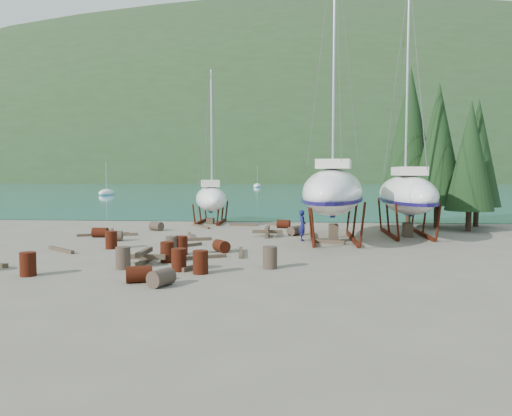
# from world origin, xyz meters

# --- Properties ---
(ground) EXTENTS (600.00, 600.00, 0.00)m
(ground) POSITION_xyz_m (0.00, 0.00, 0.00)
(ground) COLOR #655E50
(ground) RESTS_ON ground
(bay_water) EXTENTS (700.00, 700.00, 0.00)m
(bay_water) POSITION_xyz_m (0.00, 315.00, 0.01)
(bay_water) COLOR #1B6E89
(bay_water) RESTS_ON ground
(far_hill) EXTENTS (800.00, 360.00, 110.00)m
(far_hill) POSITION_xyz_m (0.00, 320.00, 0.00)
(far_hill) COLOR #22361B
(far_hill) RESTS_ON ground
(far_house_left) EXTENTS (6.60, 5.60, 5.60)m
(far_house_left) POSITION_xyz_m (-60.00, 190.00, 2.92)
(far_house_left) COLOR beige
(far_house_left) RESTS_ON ground
(far_house_center) EXTENTS (6.60, 5.60, 5.60)m
(far_house_center) POSITION_xyz_m (-20.00, 190.00, 2.92)
(far_house_center) COLOR beige
(far_house_center) RESTS_ON ground
(far_house_right) EXTENTS (6.60, 5.60, 5.60)m
(far_house_right) POSITION_xyz_m (30.00, 190.00, 2.92)
(far_house_right) COLOR beige
(far_house_right) RESTS_ON ground
(cypress_near_right) EXTENTS (3.60, 3.60, 10.00)m
(cypress_near_right) POSITION_xyz_m (12.50, 12.00, 5.79)
(cypress_near_right) COLOR black
(cypress_near_right) RESTS_ON ground
(cypress_mid_right) EXTENTS (3.06, 3.06, 8.50)m
(cypress_mid_right) POSITION_xyz_m (14.00, 10.00, 4.92)
(cypress_mid_right) COLOR black
(cypress_mid_right) RESTS_ON ground
(cypress_back_left) EXTENTS (4.14, 4.14, 11.50)m
(cypress_back_left) POSITION_xyz_m (11.00, 14.00, 6.66)
(cypress_back_left) COLOR black
(cypress_back_left) RESTS_ON ground
(cypress_far_right) EXTENTS (3.24, 3.24, 9.00)m
(cypress_far_right) POSITION_xyz_m (15.50, 13.00, 5.21)
(cypress_far_right) COLOR black
(cypress_far_right) RESTS_ON ground
(moored_boat_left) EXTENTS (2.00, 5.00, 6.05)m
(moored_boat_left) POSITION_xyz_m (-30.00, 60.00, 0.39)
(moored_boat_left) COLOR white
(moored_boat_left) RESTS_ON ground
(moored_boat_mid) EXTENTS (2.00, 5.00, 6.05)m
(moored_boat_mid) POSITION_xyz_m (10.00, 80.00, 0.39)
(moored_boat_mid) COLOR white
(moored_boat_mid) RESTS_ON ground
(moored_boat_far) EXTENTS (2.00, 5.00, 6.05)m
(moored_boat_far) POSITION_xyz_m (-8.00, 110.00, 0.39)
(moored_boat_far) COLOR white
(moored_boat_far) RESTS_ON ground
(large_sailboat_near) EXTENTS (4.65, 11.31, 17.30)m
(large_sailboat_near) POSITION_xyz_m (4.87, 4.84, 2.79)
(large_sailboat_near) COLOR white
(large_sailboat_near) RESTS_ON ground
(large_sailboat_far) EXTENTS (2.91, 9.82, 15.52)m
(large_sailboat_far) POSITION_xyz_m (9.43, 7.24, 2.54)
(large_sailboat_far) COLOR white
(large_sailboat_far) RESTS_ON ground
(small_sailboat_shore) EXTENTS (3.97, 7.53, 11.51)m
(small_sailboat_shore) POSITION_xyz_m (-3.64, 13.77, 1.90)
(small_sailboat_shore) COLOR white
(small_sailboat_shore) RESTS_ON ground
(worker) EXTENTS (0.47, 0.67, 1.73)m
(worker) POSITION_xyz_m (3.16, 4.46, 0.87)
(worker) COLOR #11144E
(worker) RESTS_ON ground
(drum_1) EXTENTS (0.90, 1.04, 0.58)m
(drum_1) POSITION_xyz_m (-1.64, -7.25, 0.29)
(drum_1) COLOR #2D2823
(drum_1) RESTS_ON ground
(drum_2) EXTENTS (0.90, 0.61, 0.58)m
(drum_2) POSITION_xyz_m (-8.73, 4.98, 0.29)
(drum_2) COLOR #531E0E
(drum_2) RESTS_ON ground
(drum_3) EXTENTS (0.58, 0.58, 0.88)m
(drum_3) POSITION_xyz_m (-1.68, -4.62, 0.44)
(drum_3) COLOR #531E0E
(drum_3) RESTS_ON ground
(drum_4) EXTENTS (0.98, 0.75, 0.58)m
(drum_4) POSITION_xyz_m (1.92, 10.86, 0.29)
(drum_4) COLOR #531E0E
(drum_4) RESTS_ON ground
(drum_5) EXTENTS (0.58, 0.58, 0.88)m
(drum_5) POSITION_xyz_m (-2.87, -1.04, 0.44)
(drum_5) COLOR #2D2823
(drum_5) RESTS_ON ground
(drum_6) EXTENTS (0.97, 1.05, 0.58)m
(drum_6) POSITION_xyz_m (-0.75, 0.11, 0.29)
(drum_6) COLOR #531E0E
(drum_6) RESTS_ON ground
(drum_7) EXTENTS (0.58, 0.58, 0.88)m
(drum_7) POSITION_xyz_m (-0.75, -5.06, 0.44)
(drum_7) COLOR #531E0E
(drum_7) RESTS_ON ground
(drum_8) EXTENTS (0.58, 0.58, 0.88)m
(drum_8) POSITION_xyz_m (-6.43, 0.73, 0.44)
(drum_8) COLOR #531E0E
(drum_8) RESTS_ON ground
(drum_9) EXTENTS (1.05, 0.95, 0.58)m
(drum_9) POSITION_xyz_m (-6.41, 8.70, 0.29)
(drum_9) COLOR #2D2823
(drum_9) RESTS_ON ground
(drum_10) EXTENTS (0.58, 0.58, 0.88)m
(drum_10) POSITION_xyz_m (-2.63, -2.80, 0.44)
(drum_10) COLOR #531E0E
(drum_10) RESTS_ON ground
(drum_11) EXTENTS (0.96, 1.05, 0.58)m
(drum_11) POSITION_xyz_m (2.71, 6.86, 0.29)
(drum_11) COLOR #2D2823
(drum_11) RESTS_ON ground
(drum_12) EXTENTS (1.03, 0.86, 0.58)m
(drum_12) POSITION_xyz_m (-2.58, -6.74, 0.29)
(drum_12) COLOR #531E0E
(drum_12) RESTS_ON ground
(drum_13) EXTENTS (0.58, 0.58, 0.88)m
(drum_13) POSITION_xyz_m (-7.01, -6.00, 0.44)
(drum_13) COLOR #531E0E
(drum_13) RESTS_ON ground
(drum_14) EXTENTS (0.58, 0.58, 0.88)m
(drum_14) POSITION_xyz_m (-2.47, -0.87, 0.44)
(drum_14) COLOR #531E0E
(drum_14) RESTS_ON ground
(drum_15) EXTENTS (0.96, 0.72, 0.58)m
(drum_15) POSITION_xyz_m (-7.32, 3.49, 0.29)
(drum_15) COLOR #2D2823
(drum_15) RESTS_ON ground
(drum_16) EXTENTS (0.58, 0.58, 0.88)m
(drum_16) POSITION_xyz_m (-3.98, -4.40, 0.44)
(drum_16) COLOR #2D2823
(drum_16) RESTS_ON ground
(drum_17) EXTENTS (0.58, 0.58, 0.88)m
(drum_17) POSITION_xyz_m (1.80, -3.80, 0.44)
(drum_17) COLOR #2D2823
(drum_17) RESTS_ON ground
(timber_0) EXTENTS (1.65, 2.30, 0.14)m
(timber_0) POSITION_xyz_m (-3.88, 10.93, 0.07)
(timber_0) COLOR #4E3F2D
(timber_0) RESTS_ON ground
(timber_1) EXTENTS (1.68, 0.84, 0.19)m
(timber_1) POSITION_xyz_m (4.60, 3.55, 0.10)
(timber_1) COLOR #4E3F2D
(timber_1) RESTS_ON ground
(timber_2) EXTENTS (0.95, 2.53, 0.19)m
(timber_2) POSITION_xyz_m (-8.85, 7.00, 0.09)
(timber_2) COLOR #4E3F2D
(timber_2) RESTS_ON ground
(timber_3) EXTENTS (2.38, 1.29, 0.15)m
(timber_3) POSITION_xyz_m (-1.47, -1.90, 0.07)
(timber_3) COLOR #4E3F2D
(timber_3) RESTS_ON ground
(timber_4) EXTENTS (1.77, 0.82, 0.17)m
(timber_4) POSITION_xyz_m (-2.81, 3.98, 0.09)
(timber_4) COLOR #4E3F2D
(timber_4) RESTS_ON ground
(timber_5) EXTENTS (0.45, 2.65, 0.16)m
(timber_5) POSITION_xyz_m (0.25, -0.42, 0.08)
(timber_5) COLOR #4E3F2D
(timber_5) RESTS_ON ground
(timber_6) EXTENTS (1.60, 1.27, 0.19)m
(timber_6) POSITION_xyz_m (1.54, 12.38, 0.10)
(timber_6) COLOR #4E3F2D
(timber_6) RESTS_ON ground
(timber_7) EXTENTS (0.82, 1.41, 0.17)m
(timber_7) POSITION_xyz_m (-1.16, -4.20, 0.09)
(timber_7) COLOR #4E3F2D
(timber_7) RESTS_ON ground
(timber_9) EXTENTS (2.11, 0.51, 0.15)m
(timber_9) POSITION_xyz_m (-0.97, 11.99, 0.08)
(timber_9) COLOR #4E3F2D
(timber_9) RESTS_ON ground
(timber_10) EXTENTS (0.97, 2.97, 0.16)m
(timber_10) POSITION_xyz_m (-3.38, 5.30, 0.08)
(timber_10) COLOR #4E3F2D
(timber_10) RESTS_ON ground
(timber_11) EXTENTS (1.63, 1.86, 0.15)m
(timber_11) POSITION_xyz_m (-2.93, 1.48, 0.08)
(timber_11) COLOR #4E3F2D
(timber_11) RESTS_ON ground
(timber_12) EXTENTS (1.93, 1.55, 0.17)m
(timber_12) POSITION_xyz_m (-8.51, -0.37, 0.08)
(timber_12) COLOR #4E3F2D
(timber_12) RESTS_ON ground
(timber_15) EXTENTS (2.82, 1.49, 0.15)m
(timber_15) POSITION_xyz_m (-8.87, 5.81, 0.07)
(timber_15) COLOR #4E3F2D
(timber_15) RESTS_ON ground
(timber_17) EXTENTS (2.28, 0.58, 0.16)m
(timber_17) POSITION_xyz_m (-7.92, 5.81, 0.08)
(timber_17) COLOR #4E3F2D
(timber_17) RESTS_ON ground
(timber_pile_fore) EXTENTS (1.80, 1.80, 0.60)m
(timber_pile_fore) POSITION_xyz_m (-3.48, -3.25, 0.30)
(timber_pile_fore) COLOR #4E3F2D
(timber_pile_fore) RESTS_ON ground
(timber_pile_aft) EXTENTS (1.80, 1.80, 0.60)m
(timber_pile_aft) POSITION_xyz_m (1.10, 6.13, 0.30)
(timber_pile_aft) COLOR #4E3F2D
(timber_pile_aft) RESTS_ON ground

